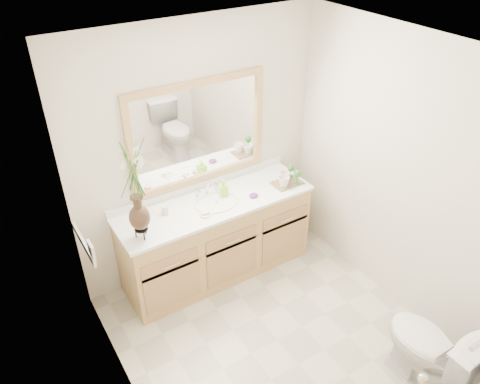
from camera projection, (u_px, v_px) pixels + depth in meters
floor at (277, 340)px, 3.96m from camera, size 2.60×2.60×0.00m
ceiling at (296, 59)px, 2.64m from camera, size 2.40×2.60×0.02m
wall_back at (198, 153)px, 4.22m from camera, size 2.40×0.02×2.40m
wall_front at (438, 359)px, 2.38m from camera, size 2.40×0.02×2.40m
wall_left at (122, 293)px, 2.76m from camera, size 0.02×2.60×2.40m
wall_right at (402, 180)px, 3.83m from camera, size 0.02×2.60×2.40m
vanity at (217, 239)px, 4.46m from camera, size 1.80×0.55×0.80m
counter at (215, 203)px, 4.23m from camera, size 1.84×0.57×0.03m
sink at (216, 208)px, 4.24m from camera, size 0.38×0.34×0.23m
mirror at (198, 133)px, 4.09m from camera, size 1.32×0.04×0.97m
switch_plate at (91, 250)px, 3.43m from camera, size 0.02×0.12×0.12m
toilet at (431, 351)px, 3.42m from camera, size 0.42×0.75×0.74m
flower_vase at (134, 179)px, 3.50m from camera, size 0.20×0.20×0.81m
tumbler at (165, 210)px, 4.05m from camera, size 0.06×0.06×0.08m
soap_dish at (205, 214)px, 4.04m from camera, size 0.11×0.11×0.03m
soap_bottle at (223, 188)px, 4.27m from camera, size 0.09×0.09×0.15m
purple_dish at (253, 195)px, 4.28m from camera, size 0.10×0.09×0.03m
tray at (287, 183)px, 4.48m from camera, size 0.29×0.19×0.01m
mug_left at (284, 181)px, 4.38m from camera, size 0.12×0.11×0.11m
mug_right at (285, 176)px, 4.47m from camera, size 0.13×0.13×0.10m
goblet_front at (298, 174)px, 4.40m from camera, size 0.07×0.07×0.15m
goblet_back at (290, 169)px, 4.51m from camera, size 0.06×0.06×0.14m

